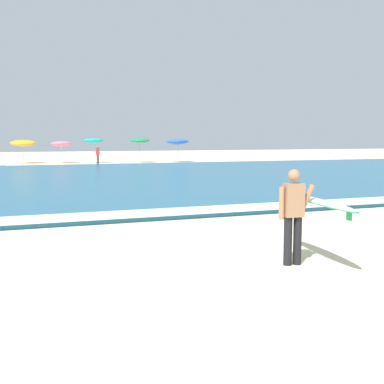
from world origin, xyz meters
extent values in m
plane|color=beige|center=(0.00, 0.00, 0.00)|extent=(160.00, 160.00, 0.00)
cube|color=#1E6084|center=(0.00, 20.36, 0.07)|extent=(120.00, 28.00, 0.14)
cube|color=white|center=(0.00, 6.96, 0.15)|extent=(120.00, 1.41, 0.01)
cylinder|color=black|center=(2.72, 1.09, 0.44)|extent=(0.15, 0.15, 0.88)
cylinder|color=black|center=(2.90, 1.07, 0.44)|extent=(0.15, 0.15, 0.88)
cube|color=#9E7051|center=(2.81, 1.08, 1.18)|extent=(0.36, 0.25, 0.60)
sphere|color=#9E7051|center=(2.81, 1.08, 1.62)|extent=(0.22, 0.22, 0.22)
cylinder|color=#9E7051|center=(2.58, 1.10, 1.13)|extent=(0.10, 0.10, 0.58)
cylinder|color=#9E7051|center=(3.08, 1.07, 1.20)|extent=(0.32, 0.13, 0.51)
ellipsoid|color=white|center=(3.32, 1.03, 1.13)|extent=(0.53, 2.39, 0.11)
ellipsoid|color=green|center=(3.32, 1.03, 1.11)|extent=(0.57, 2.48, 0.07)
cube|color=green|center=(3.23, 0.08, 1.01)|extent=(0.03, 0.14, 0.14)
cylinder|color=beige|center=(-0.96, 40.00, 0.89)|extent=(0.05, 0.05, 1.78)
ellipsoid|color=#F4A31E|center=(-0.96, 40.00, 1.86)|extent=(2.23, 2.27, 0.73)
cylinder|color=beige|center=(2.34, 39.50, 0.86)|extent=(0.05, 0.05, 1.71)
ellipsoid|color=pink|center=(2.34, 39.50, 1.79)|extent=(1.90, 1.91, 0.54)
cylinder|color=beige|center=(5.23, 39.00, 1.01)|extent=(0.05, 0.05, 2.01)
ellipsoid|color=#19ADB2|center=(5.23, 39.00, 2.07)|extent=(1.86, 1.87, 0.50)
cylinder|color=beige|center=(9.33, 37.93, 1.02)|extent=(0.05, 0.05, 2.04)
ellipsoid|color=#23844C|center=(9.33, 37.93, 2.11)|extent=(1.88, 1.91, 0.55)
cylinder|color=beige|center=(12.93, 37.32, 0.94)|extent=(0.05, 0.05, 1.89)
ellipsoid|color=blue|center=(12.93, 37.32, 1.97)|extent=(2.09, 2.11, 0.62)
cylinder|color=#383842|center=(5.12, 36.17, 0.42)|extent=(0.20, 0.20, 0.84)
cube|color=red|center=(5.12, 36.17, 1.11)|extent=(0.32, 0.20, 0.54)
sphere|color=brown|center=(5.12, 36.17, 1.48)|extent=(0.20, 0.20, 0.20)
camera|label=1|loc=(-1.84, -6.20, 2.27)|focal=44.80mm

